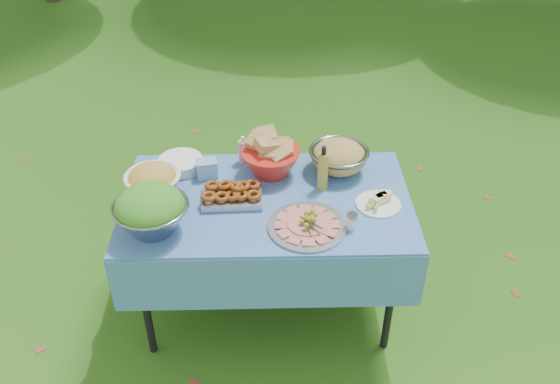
% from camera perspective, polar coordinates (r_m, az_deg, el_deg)
% --- Properties ---
extents(ground, '(80.00, 80.00, 0.00)m').
position_cam_1_polar(ground, '(3.51, -1.10, -10.69)').
color(ground, '#123609').
rests_on(ground, ground).
extents(picnic_table, '(1.46, 0.86, 0.76)m').
position_cam_1_polar(picnic_table, '(3.25, -1.18, -6.09)').
color(picnic_table, '#84B6FF').
rests_on(picnic_table, ground).
extents(salad_bowl, '(0.43, 0.43, 0.23)m').
position_cam_1_polar(salad_bowl, '(2.81, -12.36, -1.73)').
color(salad_bowl, gray).
rests_on(salad_bowl, picnic_table).
extents(pasta_bowl_white, '(0.33, 0.33, 0.16)m').
position_cam_1_polar(pasta_bowl_white, '(3.08, -12.14, 1.16)').
color(pasta_bowl_white, white).
rests_on(pasta_bowl_white, picnic_table).
extents(plate_stack, '(0.30, 0.30, 0.06)m').
position_cam_1_polar(plate_stack, '(3.27, -9.53, 2.76)').
color(plate_stack, white).
rests_on(plate_stack, picnic_table).
extents(wipes_box, '(0.12, 0.10, 0.10)m').
position_cam_1_polar(wipes_box, '(3.17, -7.06, 2.23)').
color(wipes_box, '#81B9D8').
rests_on(wipes_box, picnic_table).
extents(sanitizer_bottle, '(0.07, 0.07, 0.16)m').
position_cam_1_polar(sanitizer_bottle, '(3.25, -3.56, 4.11)').
color(sanitizer_bottle, pink).
rests_on(sanitizer_bottle, picnic_table).
extents(bread_bowl, '(0.40, 0.40, 0.21)m').
position_cam_1_polar(bread_bowl, '(3.14, -0.89, 3.49)').
color(bread_bowl, red).
rests_on(bread_bowl, picnic_table).
extents(pasta_bowl_steel, '(0.39, 0.39, 0.17)m').
position_cam_1_polar(pasta_bowl_steel, '(3.19, 5.68, 3.42)').
color(pasta_bowl_steel, gray).
rests_on(pasta_bowl_steel, picnic_table).
extents(fried_tray, '(0.31, 0.22, 0.07)m').
position_cam_1_polar(fried_tray, '(2.99, -4.64, -0.19)').
color(fried_tray, '#ABACAF').
rests_on(fried_tray, picnic_table).
extents(charcuterie_platter, '(0.46, 0.46, 0.09)m').
position_cam_1_polar(charcuterie_platter, '(2.80, 2.62, -2.74)').
color(charcuterie_platter, '#B0B1B8').
rests_on(charcuterie_platter, picnic_table).
extents(oil_bottle, '(0.07, 0.07, 0.25)m').
position_cam_1_polar(oil_bottle, '(3.02, 4.16, 2.33)').
color(oil_bottle, '#A8A031').
rests_on(oil_bottle, picnic_table).
extents(cheese_plate, '(0.30, 0.30, 0.06)m').
position_cam_1_polar(cheese_plate, '(2.99, 9.49, -0.76)').
color(cheese_plate, white).
rests_on(cheese_plate, picnic_table).
extents(shaker, '(0.06, 0.06, 0.08)m').
position_cam_1_polar(shaker, '(2.82, 6.92, -2.81)').
color(shaker, white).
rests_on(shaker, picnic_table).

